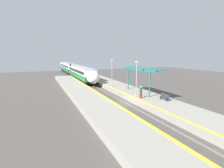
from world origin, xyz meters
TOP-DOWN VIEW (x-y plane):
  - ground_plane at (0.00, 0.00)m, footprint 120.00×120.00m
  - rail_left at (-0.72, 0.00)m, footprint 0.08×90.00m
  - rail_right at (0.72, 0.00)m, footprint 0.08×90.00m
  - train at (0.00, 36.22)m, footprint 2.89×48.20m
  - platform_right at (4.24, 0.00)m, footprint 5.01×64.00m
  - platform_left at (-4.04, 0.00)m, footprint 4.60×64.00m
  - platform_bench at (5.13, -3.37)m, footprint 0.44×1.64m
  - person_waiting at (2.68, -1.11)m, footprint 0.36×0.24m
  - railway_signal at (-2.35, 28.13)m, footprint 0.28×0.28m
  - lamppost_near at (2.55, -0.02)m, footprint 0.36×0.20m
  - lamppost_mid at (2.55, 9.38)m, footprint 0.36×0.20m
  - station_canopy at (4.82, 2.39)m, footprint 2.02×9.74m

SIDE VIEW (x-z plane):
  - ground_plane at x=0.00m, z-range 0.00..0.00m
  - rail_left at x=-0.72m, z-range 0.00..0.15m
  - rail_right at x=0.72m, z-range 0.00..0.15m
  - platform_right at x=4.24m, z-range 0.00..0.86m
  - platform_left at x=-4.04m, z-range 0.00..0.86m
  - platform_bench at x=5.13m, z-range 0.88..1.77m
  - person_waiting at x=2.68m, z-range 0.90..2.69m
  - train at x=0.00m, z-range 0.29..4.20m
  - railway_signal at x=-2.35m, z-range 0.50..5.22m
  - lamppost_near at x=2.55m, z-range 1.24..6.63m
  - lamppost_mid at x=2.55m, z-range 1.24..6.63m
  - station_canopy at x=4.82m, z-range 2.60..6.71m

